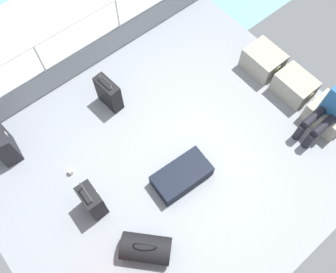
{
  "coord_description": "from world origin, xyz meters",
  "views": [
    {
      "loc": [
        1.5,
        -1.33,
        4.77
      ],
      "look_at": [
        -0.21,
        0.08,
        0.25
      ],
      "focal_mm": 37.47,
      "sensor_mm": 36.0,
      "label": 1
    }
  ],
  "objects": [
    {
      "name": "ground_plane",
      "position": [
        0.0,
        0.0,
        -0.03
      ],
      "size": [
        4.4,
        5.2,
        0.06
      ],
      "primitive_type": "cube",
      "color": "gray"
    },
    {
      "name": "gunwale_port",
      "position": [
        -2.17,
        0.0,
        0.23
      ],
      "size": [
        0.06,
        5.2,
        0.45
      ],
      "primitive_type": "cube",
      "color": "gray",
      "rests_on": "ground_plane"
    },
    {
      "name": "railing_port",
      "position": [
        -2.17,
        0.0,
        0.78
      ],
      "size": [
        0.04,
        4.2,
        1.02
      ],
      "color": "silver",
      "rests_on": "ground_plane"
    },
    {
      "name": "sea_wake",
      "position": [
        -3.6,
        0.0,
        -0.34
      ],
      "size": [
        12.0,
        12.0,
        0.01
      ],
      "color": "#6B99A8",
      "rests_on": "ground_plane"
    },
    {
      "name": "cargo_crate_0",
      "position": [
        -0.3,
        2.18,
        0.19
      ],
      "size": [
        0.62,
        0.48,
        0.38
      ],
      "color": "gray",
      "rests_on": "ground_plane"
    },
    {
      "name": "cargo_crate_1",
      "position": [
        0.36,
        2.2,
        0.19
      ],
      "size": [
        0.62,
        0.44,
        0.37
      ],
      "color": "gray",
      "rests_on": "ground_plane"
    },
    {
      "name": "cargo_crate_2",
      "position": [
        1.03,
        2.19,
        0.17
      ],
      "size": [
        0.61,
        0.49,
        0.35
      ],
      "color": "#9E9989",
      "rests_on": "ground_plane"
    },
    {
      "name": "passenger_seated",
      "position": [
        1.03,
        2.02,
        0.54
      ],
      "size": [
        0.34,
        0.66,
        1.05
      ],
      "color": "#26598C",
      "rests_on": "ground_plane"
    },
    {
      "name": "suitcase_0",
      "position": [
        -1.6,
        -1.8,
        0.29
      ],
      "size": [
        0.46,
        0.3,
        0.66
      ],
      "color": "black",
      "rests_on": "ground_plane"
    },
    {
      "name": "suitcase_3",
      "position": [
        -1.34,
        -0.15,
        0.27
      ],
      "size": [
        0.44,
        0.22,
        0.65
      ],
      "color": "black",
      "rests_on": "ground_plane"
    },
    {
      "name": "suitcase_4",
      "position": [
        0.34,
        -0.12,
        0.12
      ],
      "size": [
        0.49,
        0.84,
        0.24
      ],
      "color": "black",
      "rests_on": "ground_plane"
    },
    {
      "name": "suitcase_5",
      "position": [
        -0.11,
        -1.29,
        0.28
      ],
      "size": [
        0.37,
        0.23,
        0.74
      ],
      "color": "black",
      "rests_on": "ground_plane"
    },
    {
      "name": "duffel_bag",
      "position": [
        0.8,
        -1.11,
        0.18
      ],
      "size": [
        0.7,
        0.68,
        0.51
      ],
      "color": "black",
      "rests_on": "ground_plane"
    },
    {
      "name": "paper_cup",
      "position": [
        -0.75,
        -1.28,
        0.05
      ],
      "size": [
        0.08,
        0.08,
        0.1
      ],
      "primitive_type": "cylinder",
      "color": "white",
      "rests_on": "ground_plane"
    }
  ]
}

